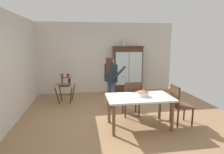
{
  "coord_description": "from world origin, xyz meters",
  "views": [
    {
      "loc": [
        -0.94,
        -4.78,
        1.99
      ],
      "look_at": [
        -0.07,
        0.7,
        0.95
      ],
      "focal_mm": 30.51,
      "sensor_mm": 36.0,
      "label": 1
    }
  ],
  "objects": [
    {
      "name": "china_cabinet",
      "position": [
        0.81,
        2.37,
        0.91
      ],
      "size": [
        1.15,
        0.48,
        1.82
      ],
      "color": "#422819",
      "rests_on": "ground_plane"
    },
    {
      "name": "dining_chair_right_end",
      "position": [
        1.31,
        -0.71,
        0.56
      ],
      "size": [
        0.44,
        0.44,
        0.96
      ],
      "rotation": [
        0.0,
        0.0,
        1.58
      ],
      "color": "#422819",
      "rests_on": "ground_plane"
    },
    {
      "name": "birthday_cake",
      "position": [
        0.43,
        -0.69,
        0.79
      ],
      "size": [
        0.28,
        0.28,
        0.19
      ],
      "color": "white",
      "rests_on": "dining_table"
    },
    {
      "name": "ground_plane",
      "position": [
        0.0,
        0.0,
        0.0
      ],
      "size": [
        6.24,
        6.24,
        0.0
      ],
      "primitive_type": "plane",
      "color": "#93704C"
    },
    {
      "name": "dining_table",
      "position": [
        0.35,
        -0.71,
        0.64
      ],
      "size": [
        1.5,
        0.87,
        0.74
      ],
      "color": "silver",
      "rests_on": "ground_plane"
    },
    {
      "name": "wall_left",
      "position": [
        -2.63,
        0.0,
        1.35
      ],
      "size": [
        0.06,
        5.32,
        2.7
      ],
      "primitive_type": "cube",
      "color": "beige",
      "rests_on": "ground_plane"
    },
    {
      "name": "wall_back",
      "position": [
        0.0,
        2.63,
        1.35
      ],
      "size": [
        5.32,
        0.06,
        2.7
      ],
      "primitive_type": "cube",
      "color": "beige",
      "rests_on": "ground_plane"
    },
    {
      "name": "dining_chair_far_side",
      "position": [
        0.34,
        -0.06,
        0.56
      ],
      "size": [
        0.46,
        0.46,
        0.96
      ],
      "rotation": [
        0.0,
        0.0,
        3.1
      ],
      "color": "#422819",
      "rests_on": "ground_plane"
    },
    {
      "name": "high_chair_with_toddler",
      "position": [
        -1.51,
        1.48,
        0.65
      ],
      "size": [
        0.64,
        0.74,
        0.95
      ],
      "rotation": [
        0.0,
        0.0,
        -0.13
      ],
      "color": "#422819",
      "rests_on": "ground_plane"
    },
    {
      "name": "adult_person",
      "position": [
        -0.11,
        0.64,
        0.97
      ],
      "size": [
        0.66,
        0.66,
        1.53
      ],
      "rotation": [
        0.0,
        0.0,
        2.11
      ],
      "color": "#3D4C6B",
      "rests_on": "ground_plane"
    },
    {
      "name": "ceramic_vase",
      "position": [
        0.65,
        2.37,
        1.94
      ],
      "size": [
        0.13,
        0.13,
        0.27
      ],
      "color": "#B2B7B2",
      "rests_on": "china_cabinet"
    }
  ]
}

